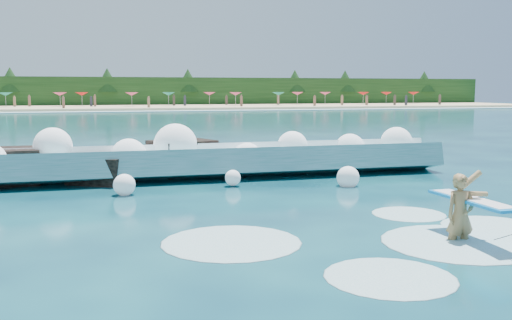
% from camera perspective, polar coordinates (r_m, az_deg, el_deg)
% --- Properties ---
extents(ground, '(200.00, 200.00, 0.00)m').
position_cam_1_polar(ground, '(11.82, -4.42, -7.18)').
color(ground, '#072539').
rests_on(ground, ground).
extents(beach, '(140.00, 20.00, 0.40)m').
position_cam_1_polar(beach, '(89.31, -14.30, 5.10)').
color(beach, tan).
rests_on(beach, ground).
extents(wet_band, '(140.00, 5.00, 0.08)m').
position_cam_1_polar(wet_band, '(78.32, -14.09, 4.74)').
color(wet_band, silver).
rests_on(wet_band, ground).
extents(treeline, '(140.00, 4.00, 5.00)m').
position_cam_1_polar(treeline, '(99.27, -14.49, 6.59)').
color(treeline, black).
rests_on(treeline, ground).
extents(breaking_wave, '(16.03, 2.59, 1.38)m').
position_cam_1_polar(breaking_wave, '(19.14, -4.49, -0.23)').
color(breaking_wave, teal).
rests_on(breaking_wave, ground).
extents(rock_cluster, '(8.11, 3.37, 1.38)m').
position_cam_1_polar(rock_cluster, '(19.19, -16.32, -0.61)').
color(rock_cluster, black).
rests_on(rock_cluster, ground).
extents(surfer_with_board, '(0.85, 2.80, 1.60)m').
position_cam_1_polar(surfer_with_board, '(11.55, 20.00, -4.92)').
color(surfer_with_board, '#9D7749').
rests_on(surfer_with_board, ground).
extents(wave_spray, '(14.71, 4.45, 1.86)m').
position_cam_1_polar(wave_spray, '(19.04, -4.46, 0.97)').
color(wave_spray, white).
rests_on(wave_spray, ground).
extents(surf_foam, '(9.40, 5.86, 0.14)m').
position_cam_1_polar(surf_foam, '(11.41, 14.17, -7.89)').
color(surf_foam, silver).
rests_on(surf_foam, ground).
extents(beach_umbrellas, '(111.91, 6.55, 0.50)m').
position_cam_1_polar(beach_umbrellas, '(91.26, -14.63, 6.41)').
color(beach_umbrellas, '#CB3B67').
rests_on(beach_umbrellas, ground).
extents(beachgoers, '(103.30, 11.99, 1.94)m').
position_cam_1_polar(beachgoers, '(84.86, -11.57, 5.69)').
color(beachgoers, '#3F332D').
rests_on(beachgoers, ground).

